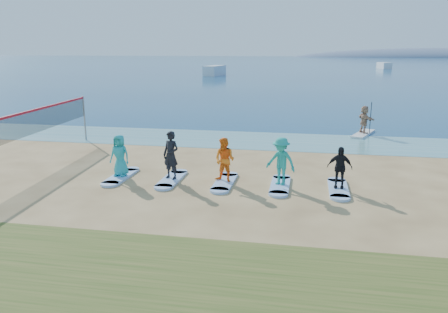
% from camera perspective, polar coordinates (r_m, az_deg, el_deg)
% --- Properties ---
extents(ground, '(600.00, 600.00, 0.00)m').
position_cam_1_polar(ground, '(14.96, -0.35, -5.95)').
color(ground, tan).
rests_on(ground, ground).
extents(shallow_water, '(600.00, 600.00, 0.00)m').
position_cam_1_polar(shallow_water, '(24.98, 4.27, 2.13)').
color(shallow_water, teal).
rests_on(shallow_water, ground).
extents(ocean, '(600.00, 600.00, 0.00)m').
position_cam_1_polar(ocean, '(173.91, 10.03, 11.99)').
color(ocean, navy).
rests_on(ocean, ground).
extents(volleyball_net, '(0.81, 9.06, 2.50)m').
position_cam_1_polar(volleyball_net, '(21.97, -22.54, 4.52)').
color(volleyball_net, gray).
rests_on(volleyball_net, ground).
extents(paddleboard, '(1.74, 3.05, 0.12)m').
position_cam_1_polar(paddleboard, '(27.90, 17.72, 2.86)').
color(paddleboard, silver).
rests_on(paddleboard, ground).
extents(paddleboarder, '(1.09, 1.59, 1.65)m').
position_cam_1_polar(paddleboarder, '(27.75, 17.86, 4.65)').
color(paddleboarder, tan).
rests_on(paddleboarder, paddleboard).
extents(boat_offshore_a, '(3.37, 7.22, 1.89)m').
position_cam_1_polar(boat_offshore_a, '(87.34, -1.23, 10.54)').
color(boat_offshore_a, silver).
rests_on(boat_offshore_a, ground).
extents(boat_offshore_b, '(3.21, 5.96, 1.61)m').
position_cam_1_polar(boat_offshore_b, '(125.40, 20.15, 10.72)').
color(boat_offshore_b, silver).
rests_on(boat_offshore_b, ground).
extents(surfboard_0, '(0.70, 2.20, 0.09)m').
position_cam_1_polar(surfboard_0, '(18.20, -13.31, -2.55)').
color(surfboard_0, '#9CC0F2').
rests_on(surfboard_0, ground).
extents(student_0, '(0.86, 0.60, 1.68)m').
position_cam_1_polar(student_0, '(17.98, -13.46, 0.15)').
color(student_0, teal).
rests_on(student_0, surfboard_0).
extents(surfboard_1, '(0.70, 2.20, 0.09)m').
position_cam_1_polar(surfboard_1, '(17.46, -6.85, -2.97)').
color(surfboard_1, '#9CC0F2').
rests_on(surfboard_1, ground).
extents(student_1, '(0.80, 0.66, 1.89)m').
position_cam_1_polar(student_1, '(17.20, -6.95, 0.18)').
color(student_1, black).
rests_on(student_1, surfboard_1).
extents(surfboard_2, '(0.70, 2.20, 0.09)m').
position_cam_1_polar(surfboard_2, '(16.95, 0.08, -3.38)').
color(surfboard_2, '#9CC0F2').
rests_on(surfboard_2, ground).
extents(student_2, '(0.99, 0.88, 1.71)m').
position_cam_1_polar(student_2, '(16.71, 0.09, -0.44)').
color(student_2, orange).
rests_on(student_2, surfboard_2).
extents(surfboard_3, '(0.70, 2.20, 0.09)m').
position_cam_1_polar(surfboard_3, '(16.71, 7.34, -3.76)').
color(surfboard_3, '#9CC0F2').
rests_on(surfboard_3, ground).
extents(student_3, '(1.34, 1.08, 1.81)m').
position_cam_1_polar(student_3, '(16.45, 7.44, -0.61)').
color(student_3, teal).
rests_on(student_3, surfboard_3).
extents(surfboard_4, '(0.70, 2.20, 0.09)m').
position_cam_1_polar(surfboard_4, '(16.74, 14.70, -4.08)').
color(surfboard_4, '#9CC0F2').
rests_on(surfboard_4, ground).
extents(student_4, '(0.94, 0.46, 1.54)m').
position_cam_1_polar(student_4, '(16.51, 14.87, -1.38)').
color(student_4, black).
rests_on(student_4, surfboard_4).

